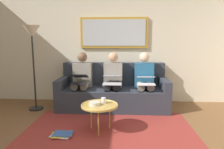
{
  "coord_description": "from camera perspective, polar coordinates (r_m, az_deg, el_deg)",
  "views": [
    {
      "loc": [
        -0.19,
        1.99,
        1.34
      ],
      "look_at": [
        0.0,
        -1.7,
        0.75
      ],
      "focal_mm": 32.27,
      "sensor_mm": 36.0,
      "label": 1
    }
  ],
  "objects": [
    {
      "name": "wall_rear",
      "position": [
        4.59,
        0.6,
        8.59
      ],
      "size": [
        6.0,
        0.12,
        2.6
      ],
      "primitive_type": "cube",
      "color": "beige",
      "rests_on": "ground_plane"
    },
    {
      "name": "area_rug",
      "position": [
        3.14,
        -0.85,
        -16.09
      ],
      "size": [
        2.6,
        1.8,
        0.01
      ],
      "primitive_type": "cube",
      "color": "maroon",
      "rests_on": "ground_plane"
    },
    {
      "name": "couch",
      "position": [
        4.24,
        0.3,
        -4.97
      ],
      "size": [
        2.2,
        0.9,
        0.9
      ],
      "color": "#2D333D",
      "rests_on": "ground_plane"
    },
    {
      "name": "framed_mirror",
      "position": [
        4.5,
        0.55,
        11.76
      ],
      "size": [
        1.47,
        0.05,
        0.67
      ],
      "color": "#B7892D"
    },
    {
      "name": "coffee_table",
      "position": [
        3.05,
        -3.53,
        -8.79
      ],
      "size": [
        0.56,
        0.56,
        0.43
      ],
      "color": "tan",
      "rests_on": "ground_plane"
    },
    {
      "name": "cup",
      "position": [
        3.1,
        -2.43,
        -7.36
      ],
      "size": [
        0.07,
        0.07,
        0.09
      ],
      "primitive_type": "cylinder",
      "color": "silver",
      "rests_on": "coffee_table"
    },
    {
      "name": "bowl",
      "position": [
        3.03,
        -4.95,
        -8.19
      ],
      "size": [
        0.17,
        0.17,
        0.05
      ],
      "primitive_type": "cylinder",
      "color": "beige",
      "rests_on": "coffee_table"
    },
    {
      "name": "person_left",
      "position": [
        4.13,
        9.17,
        -1.24
      ],
      "size": [
        0.38,
        0.58,
        1.14
      ],
      "color": "#235B84",
      "rests_on": "couch"
    },
    {
      "name": "laptop_white",
      "position": [
        3.88,
        9.56,
        -1.6
      ],
      "size": [
        0.33,
        0.35,
        0.15
      ],
      "color": "white"
    },
    {
      "name": "person_middle",
      "position": [
        4.11,
        0.26,
        -1.18
      ],
      "size": [
        0.38,
        0.58,
        1.14
      ],
      "color": "gray",
      "rests_on": "couch"
    },
    {
      "name": "laptop_silver",
      "position": [
        3.87,
        0.09,
        -1.46
      ],
      "size": [
        0.36,
        0.38,
        0.16
      ],
      "color": "silver"
    },
    {
      "name": "person_right",
      "position": [
        4.19,
        -8.53,
        -1.08
      ],
      "size": [
        0.38,
        0.58,
        1.14
      ],
      "color": "gray",
      "rests_on": "couch"
    },
    {
      "name": "laptop_black",
      "position": [
        3.96,
        -9.19,
        -1.34
      ],
      "size": [
        0.3,
        0.4,
        0.17
      ],
      "color": "black"
    },
    {
      "name": "magazine_stack",
      "position": [
        3.11,
        -13.96,
        -16.2
      ],
      "size": [
        0.33,
        0.27,
        0.04
      ],
      "color": "red",
      "rests_on": "ground_plane"
    },
    {
      "name": "standing_lamp",
      "position": [
        4.21,
        -21.7,
        8.87
      ],
      "size": [
        0.32,
        0.32,
        1.66
      ],
      "color": "black",
      "rests_on": "ground_plane"
    }
  ]
}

